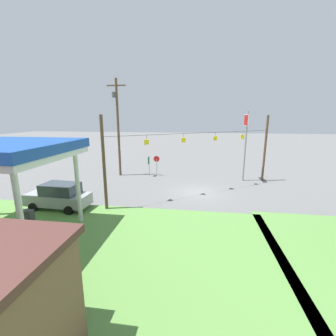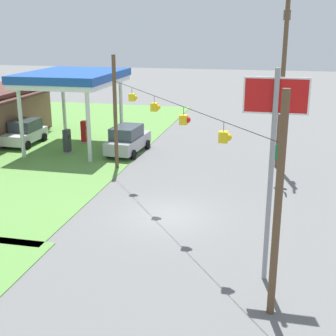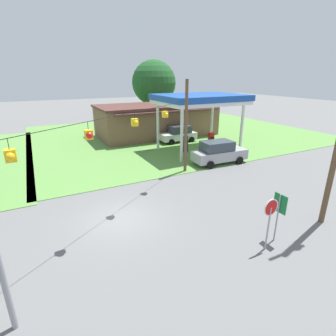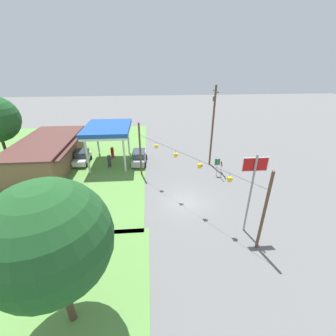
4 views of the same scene
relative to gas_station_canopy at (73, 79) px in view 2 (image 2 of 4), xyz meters
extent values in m
plane|color=slate|center=(-11.43, -9.70, -5.16)|extent=(160.00, 160.00, 0.00)
cube|color=silver|center=(0.00, 0.00, -0.19)|extent=(8.07, 6.14, 0.35)
cube|color=#19479E|center=(0.00, 0.00, 0.26)|extent=(8.27, 6.34, 0.55)
cylinder|color=silver|center=(-3.43, -2.47, -2.76)|extent=(0.28, 0.28, 4.79)
cylinder|color=silver|center=(3.43, -2.47, -2.76)|extent=(0.28, 0.28, 4.79)
cylinder|color=silver|center=(-3.43, 2.47, -2.76)|extent=(0.28, 0.28, 4.79)
cylinder|color=silver|center=(3.43, 2.47, -2.76)|extent=(0.28, 0.28, 4.79)
cube|color=#512D28|center=(-0.62, 4.98, -1.68)|extent=(13.22, 0.70, 0.20)
cube|color=gray|center=(-1.61, 0.00, -5.10)|extent=(0.71, 0.56, 0.12)
cube|color=#333338|center=(-1.61, 0.00, -4.22)|extent=(0.55, 0.40, 1.63)
cube|color=black|center=(-1.61, -0.21, -3.90)|extent=(0.39, 0.03, 0.24)
cube|color=gray|center=(1.61, 0.00, -5.10)|extent=(0.71, 0.56, 0.12)
cube|color=red|center=(1.61, 0.00, -4.22)|extent=(0.55, 0.40, 1.63)
cube|color=black|center=(1.61, -0.21, -3.90)|extent=(0.39, 0.03, 0.24)
cube|color=#9E9EA3|center=(-0.59, -4.30, -4.38)|extent=(5.00, 2.13, 0.87)
cube|color=#333D47|center=(-0.88, -4.28, -3.53)|extent=(2.79, 1.85, 0.83)
cylinder|color=black|center=(0.98, -3.44, -4.82)|extent=(0.69, 0.26, 0.68)
cylinder|color=black|center=(0.87, -5.33, -4.82)|extent=(0.69, 0.26, 0.68)
cylinder|color=black|center=(-2.05, -3.26, -4.82)|extent=(0.69, 0.26, 0.68)
cylinder|color=black|center=(-2.16, -5.15, -4.82)|extent=(0.69, 0.26, 0.68)
cube|color=white|center=(-0.01, 4.30, -4.44)|extent=(4.29, 1.87, 0.75)
cube|color=#333D47|center=(0.25, 4.30, -3.66)|extent=(2.36, 1.71, 0.82)
cylinder|color=black|center=(-1.33, 3.34, -4.82)|extent=(0.68, 0.22, 0.68)
cylinder|color=black|center=(-1.34, 5.23, -4.82)|extent=(0.68, 0.22, 0.68)
cylinder|color=black|center=(1.32, 3.36, -4.82)|extent=(0.68, 0.22, 0.68)
cylinder|color=black|center=(1.31, 5.25, -4.82)|extent=(0.68, 0.22, 0.68)
cylinder|color=#99999E|center=(-6.34, -15.15, -4.11)|extent=(0.08, 0.08, 2.10)
cylinder|color=white|center=(-6.34, -15.15, -3.06)|extent=(0.80, 0.03, 0.80)
cylinder|color=red|center=(-6.34, -15.15, -3.06)|extent=(0.70, 0.03, 0.70)
cylinder|color=gray|center=(-16.35, -14.44, -1.36)|extent=(0.18, 0.18, 7.59)
cube|color=white|center=(-16.25, -14.44, 1.52)|extent=(0.06, 2.16, 1.22)
cube|color=red|center=(-16.25, -14.44, 1.52)|extent=(0.07, 2.04, 1.10)
cylinder|color=gray|center=(-5.48, -14.87, -3.96)|extent=(0.07, 0.07, 2.40)
cube|color=#146B33|center=(-5.43, -14.87, -3.21)|extent=(0.04, 0.70, 0.90)
cylinder|color=brown|center=(-1.84, -14.82, 0.49)|extent=(0.28, 0.28, 11.29)
cylinder|color=#59595B|center=(-1.49, -14.82, 4.33)|extent=(0.44, 0.44, 0.60)
cylinder|color=brown|center=(-18.50, -14.70, -1.55)|extent=(0.24, 0.24, 7.21)
cylinder|color=brown|center=(-4.37, -4.70, -1.55)|extent=(0.24, 0.24, 7.21)
cylinder|color=black|center=(-11.43, -9.70, 0.47)|extent=(14.14, 10.02, 0.02)
cylinder|color=black|center=(-15.67, -12.70, 0.29)|extent=(0.02, 0.02, 0.35)
cube|color=yellow|center=(-15.67, -12.70, -0.08)|extent=(0.32, 0.32, 0.40)
sphere|color=yellow|center=(-15.67, -12.87, -0.08)|extent=(0.28, 0.28, 0.28)
cylinder|color=black|center=(-12.85, -10.70, 0.29)|extent=(0.02, 0.02, 0.35)
cube|color=yellow|center=(-12.85, -10.70, -0.08)|extent=(0.32, 0.32, 0.40)
sphere|color=red|center=(-12.85, -10.87, -0.08)|extent=(0.28, 0.28, 0.28)
cylinder|color=black|center=(-10.02, -8.70, 0.29)|extent=(0.02, 0.02, 0.35)
cube|color=yellow|center=(-10.02, -8.70, -0.08)|extent=(0.32, 0.32, 0.40)
sphere|color=yellow|center=(-10.02, -8.87, -0.08)|extent=(0.28, 0.28, 0.28)
cylinder|color=black|center=(-7.19, -6.70, 0.29)|extent=(0.02, 0.02, 0.35)
cube|color=yellow|center=(-7.19, -6.70, -0.08)|extent=(0.32, 0.32, 0.40)
sphere|color=yellow|center=(-7.19, -6.87, -0.08)|extent=(0.28, 0.28, 0.28)
camera|label=1|loc=(-11.43, 10.88, 1.92)|focal=24.00mm
camera|label=2|loc=(-31.99, -14.38, 3.73)|focal=50.00mm
camera|label=3|loc=(-14.88, -22.03, 2.31)|focal=28.00mm
camera|label=4|loc=(-31.96, -6.12, 9.19)|focal=24.00mm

